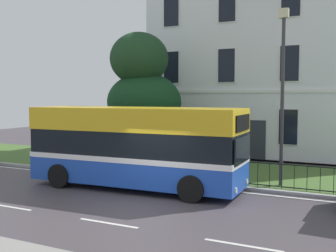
# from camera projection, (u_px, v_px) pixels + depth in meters

# --- Properties ---
(ground_plane) EXTENTS (60.00, 56.00, 0.18)m
(ground_plane) POSITION_uv_depth(u_px,v_px,m) (158.00, 200.00, 14.66)
(ground_plane) COLOR #474046
(georgian_townhouse) EXTENTS (14.39, 8.34, 13.14)m
(georgian_townhouse) POSITION_uv_depth(u_px,v_px,m) (273.00, 49.00, 26.42)
(georgian_townhouse) COLOR white
(georgian_townhouse) RESTS_ON ground_plane
(iron_verge_railing) EXTENTS (12.10, 0.04, 0.97)m
(iron_verge_railing) POSITION_uv_depth(u_px,v_px,m) (213.00, 170.00, 17.00)
(iron_verge_railing) COLOR black
(iron_verge_railing) RESTS_ON ground_plane
(evergreen_tree) EXTENTS (5.79, 5.79, 7.54)m
(evergreen_tree) POSITION_uv_depth(u_px,v_px,m) (142.00, 117.00, 22.65)
(evergreen_tree) COLOR #423328
(evergreen_tree) RESTS_ON ground_plane
(single_decker_bus) EXTENTS (8.72, 2.95, 3.22)m
(single_decker_bus) POSITION_uv_depth(u_px,v_px,m) (136.00, 146.00, 16.36)
(single_decker_bus) COLOR #1D48B5
(single_decker_bus) RESTS_ON ground_plane
(street_lamp_post) EXTENTS (0.36, 0.24, 6.94)m
(street_lamp_post) POSITION_uv_depth(u_px,v_px,m) (283.00, 86.00, 16.15)
(street_lamp_post) COLOR #333338
(street_lamp_post) RESTS_ON ground_plane
(litter_bin) EXTENTS (0.46, 0.46, 1.04)m
(litter_bin) POSITION_uv_depth(u_px,v_px,m) (201.00, 166.00, 17.81)
(litter_bin) COLOR #4C4742
(litter_bin) RESTS_ON ground_plane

